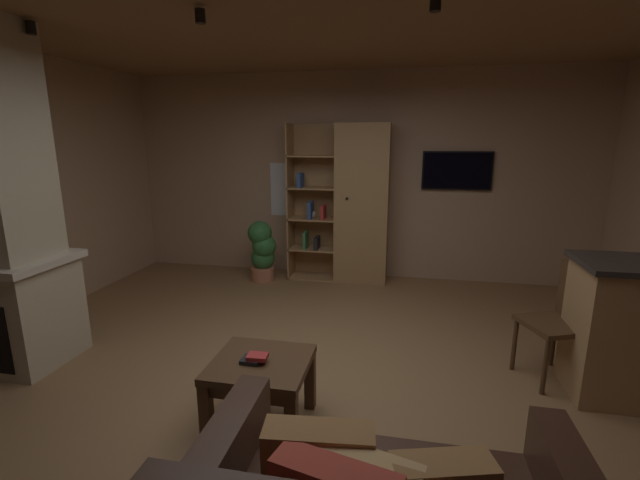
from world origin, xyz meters
The scene contains 13 objects.
floor centered at (0.00, 0.00, -0.01)m, with size 6.16×5.69×0.02m, color olive.
wall_back centered at (0.00, 2.88, 1.36)m, with size 6.28×0.06×2.72m, color tan.
window_pane_back centered at (-0.88, 2.84, 1.17)m, with size 0.63×0.01×0.73m, color white.
bookshelf_cabinet centered at (0.02, 2.60, 1.01)m, with size 1.31×0.41×2.05m.
coffee_table centered at (-0.20, -0.55, 0.37)m, with size 0.62×0.58×0.47m.
table_book_0 centered at (-0.25, -0.58, 0.48)m, with size 0.12×0.11×0.03m, color black.
table_book_1 centered at (-0.21, -0.57, 0.51)m, with size 0.13×0.09×0.03m, color #B22D2D.
dining_chair centered at (1.90, 0.46, 0.53)m, with size 0.55×0.55×0.92m.
potted_floor_plant centered at (-1.17, 2.33, 0.42)m, with size 0.37×0.37×0.81m.
wall_mounted_tv centered at (1.29, 2.81, 1.46)m, with size 0.86×0.06×0.48m.
track_light_spot_0 centered at (-2.10, 0.03, 2.65)m, with size 0.07×0.07×0.09m, color black.
track_light_spot_1 centered at (-0.74, 0.00, 2.65)m, with size 0.07×0.07×0.09m, color black.
track_light_spot_2 centered at (0.79, 0.03, 2.65)m, with size 0.07×0.07×0.09m, color black.
Camera 1 is at (0.66, -2.91, 1.84)m, focal length 24.01 mm.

